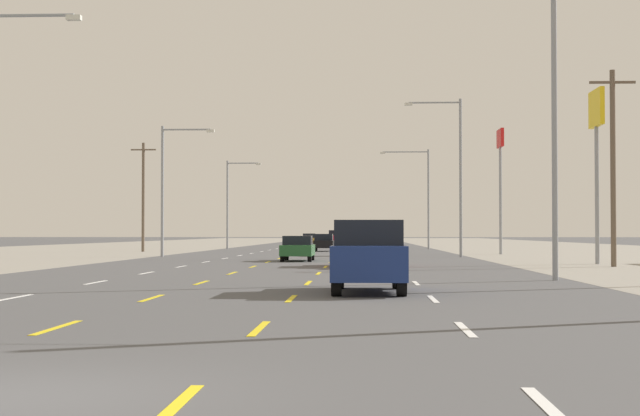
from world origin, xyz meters
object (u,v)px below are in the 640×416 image
at_px(sedan_inner_right_far, 364,242).
at_px(hatchback_inner_left_farther, 309,239).
at_px(streetlight_right_row_1, 456,167).
at_px(sedan_center_turn_mid, 298,248).
at_px(streetlight_left_row_2, 231,198).
at_px(suv_inner_right_near, 363,245).
at_px(hatchback_center_turn_midfar, 324,242).
at_px(suv_inner_right_nearest, 368,255).
at_px(pole_sign_right_row_2, 500,159).
at_px(streetlight_right_row_2, 423,190).
at_px(suv_center_turn_farthest, 336,237).
at_px(pole_sign_right_row_1, 597,128).
at_px(streetlight_left_row_1, 168,181).
at_px(streetlight_right_row_0, 543,107).

distance_m(sedan_inner_right_far, hatchback_inner_left_farther, 35.78).
xyz_separation_m(hatchback_inner_left_farther, streetlight_right_row_1, (13.34, -63.13, 5.32)).
height_order(sedan_center_turn_mid, streetlight_left_row_2, streetlight_left_row_2).
xyz_separation_m(suv_inner_right_near, hatchback_center_turn_midfar, (-3.43, 38.36, -0.24)).
bearing_deg(streetlight_right_row_1, suv_inner_right_nearest, -98.95).
relative_size(pole_sign_right_row_2, streetlight_right_row_2, 0.95).
xyz_separation_m(suv_center_turn_farthest, pole_sign_right_row_2, (14.11, -57.99, 6.22)).
relative_size(sedan_inner_right_far, hatchback_inner_left_farther, 1.15).
xyz_separation_m(pole_sign_right_row_1, streetlight_left_row_1, (-25.53, 14.57, -1.95)).
height_order(sedan_inner_right_far, hatchback_inner_left_farther, hatchback_inner_left_farther).
relative_size(hatchback_center_turn_midfar, streetlight_left_row_2, 0.44).
relative_size(suv_center_turn_farthest, pole_sign_right_row_2, 0.52).
xyz_separation_m(suv_inner_right_nearest, streetlight_left_row_1, (-13.46, 38.89, 4.15)).
height_order(hatchback_inner_left_farther, pole_sign_right_row_2, pole_sign_right_row_2).
bearing_deg(hatchback_center_turn_midfar, suv_inner_right_near, -84.90).
distance_m(suv_inner_right_nearest, pole_sign_right_row_1, 27.83).
bearing_deg(suv_inner_right_nearest, pole_sign_right_row_1, 63.62).
bearing_deg(streetlight_right_row_1, suv_inner_right_near, -108.99).
xyz_separation_m(suv_center_turn_farthest, streetlight_left_row_1, (-9.68, -66.46, 4.15)).
bearing_deg(streetlight_left_row_1, sedan_inner_right_far, 64.39).
xyz_separation_m(suv_inner_right_nearest, sedan_center_turn_mid, (-3.91, 29.40, -0.27)).
bearing_deg(streetlight_right_row_0, suv_center_turn_farthest, 95.71).
distance_m(sedan_center_turn_mid, hatchback_center_turn_midfar, 29.62).
bearing_deg(streetlight_right_row_0, streetlight_left_row_2, 107.01).
xyz_separation_m(sedan_inner_right_far, suv_center_turn_farthest, (-3.78, 38.38, 0.27)).
xyz_separation_m(sedan_center_turn_mid, hatchback_inner_left_farther, (-3.30, 72.62, 0.03)).
bearing_deg(hatchback_inner_left_farther, streetlight_left_row_1, -95.65).
bearing_deg(pole_sign_right_row_1, hatchback_inner_left_farther, 103.94).
xyz_separation_m(sedan_center_turn_mid, streetlight_left_row_1, (-9.55, 9.50, 4.42)).
bearing_deg(suv_center_turn_farthest, streetlight_right_row_2, -74.28).
relative_size(sedan_inner_right_far, streetlight_right_row_0, 0.43).
bearing_deg(streetlight_right_row_1, sedan_inner_right_far, 102.30).
height_order(suv_inner_right_near, sedan_inner_right_far, suv_inner_right_near).
relative_size(streetlight_right_row_0, streetlight_right_row_2, 1.03).
bearing_deg(hatchback_inner_left_farther, suv_center_turn_farthest, 44.19).
bearing_deg(streetlight_right_row_0, sedan_inner_right_far, 95.77).
height_order(suv_inner_right_near, streetlight_right_row_1, streetlight_right_row_1).
bearing_deg(hatchback_inner_left_farther, streetlight_right_row_0, -82.05).
bearing_deg(suv_inner_right_nearest, streetlight_left_row_1, 109.09).
distance_m(hatchback_center_turn_midfar, streetlight_right_row_0, 53.23).
relative_size(suv_inner_right_nearest, pole_sign_right_row_2, 0.52).
xyz_separation_m(suv_inner_right_nearest, suv_center_turn_farthest, (-3.78, 105.36, 0.00)).
height_order(suv_inner_right_near, hatchback_center_turn_midfar, suv_inner_right_near).
distance_m(sedan_center_turn_mid, suv_center_turn_farthest, 75.96).
xyz_separation_m(suv_inner_right_nearest, sedan_inner_right_far, (-0.00, 66.98, -0.27)).
bearing_deg(pole_sign_right_row_2, pole_sign_right_row_1, -85.69).
bearing_deg(hatchback_inner_left_farther, sedan_center_turn_mid, -87.40).
bearing_deg(streetlight_right_row_0, streetlight_left_row_1, 121.42).
distance_m(streetlight_right_row_1, streetlight_left_row_2, 37.51).
bearing_deg(pole_sign_right_row_1, pole_sign_right_row_2, 94.31).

